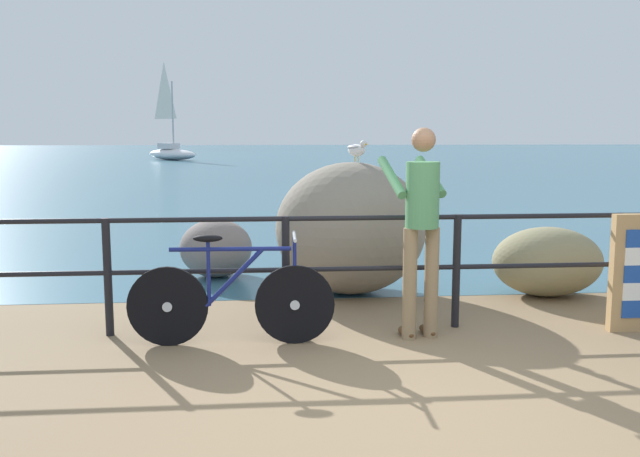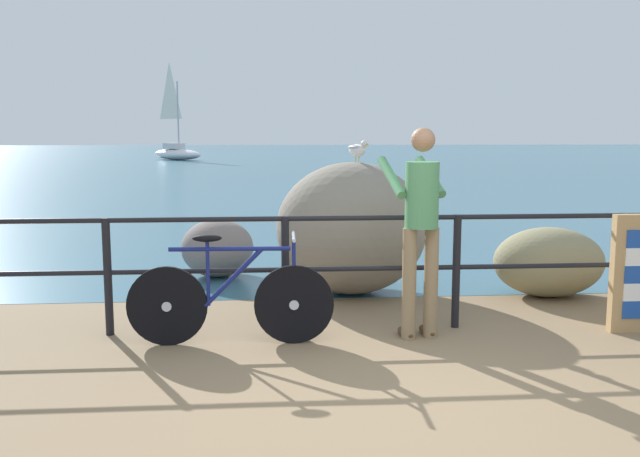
% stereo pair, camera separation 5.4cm
% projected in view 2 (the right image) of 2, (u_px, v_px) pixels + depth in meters
% --- Properties ---
extents(ground_plane, '(120.00, 120.00, 0.10)m').
position_uv_depth(ground_plane, '(293.00, 184.00, 23.99)').
color(ground_plane, '#846B4C').
extents(sea_surface, '(120.00, 90.00, 0.01)m').
position_uv_depth(sea_surface, '(279.00, 156.00, 51.71)').
color(sea_surface, '#38667A').
rests_on(sea_surface, ground_plane).
extents(promenade_railing, '(7.68, 0.07, 1.02)m').
position_uv_depth(promenade_railing, '(372.00, 258.00, 6.04)').
color(promenade_railing, black).
rests_on(promenade_railing, ground_plane).
extents(bicycle, '(1.70, 0.48, 0.92)m').
position_uv_depth(bicycle, '(231.00, 298.00, 5.64)').
color(bicycle, black).
rests_on(bicycle, ground_plane).
extents(person_at_railing, '(0.53, 0.67, 1.78)m').
position_uv_depth(person_at_railing, '(420.00, 222.00, 5.75)').
color(person_at_railing, '#8C7251').
rests_on(person_at_railing, ground_plane).
extents(breakwater_boulder_main, '(1.63, 1.46, 1.43)m').
position_uv_depth(breakwater_boulder_main, '(352.00, 228.00, 7.42)').
color(breakwater_boulder_main, gray).
rests_on(breakwater_boulder_main, ground).
extents(breakwater_boulder_left, '(0.87, 0.92, 0.70)m').
position_uv_depth(breakwater_boulder_left, '(217.00, 248.00, 8.34)').
color(breakwater_boulder_left, slate).
rests_on(breakwater_boulder_left, ground).
extents(breakwater_boulder_right, '(1.18, 0.89, 0.74)m').
position_uv_depth(breakwater_boulder_right, '(549.00, 262.00, 7.32)').
color(breakwater_boulder_right, gray).
rests_on(breakwater_boulder_right, ground).
extents(seagull, '(0.24, 0.33, 0.23)m').
position_uv_depth(seagull, '(358.00, 149.00, 7.33)').
color(seagull, gold).
rests_on(seagull, breakwater_boulder_main).
extents(sailboat, '(4.02, 4.04, 6.16)m').
position_uv_depth(sailboat, '(176.00, 149.00, 43.66)').
color(sailboat, white).
rests_on(sailboat, sea_surface).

